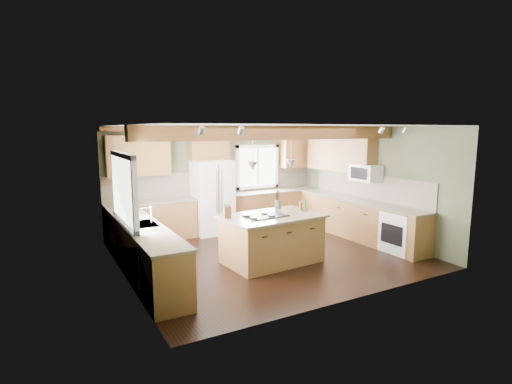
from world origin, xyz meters
TOP-DOWN VIEW (x-y plane):
  - floor at (0.00, 0.00)m, footprint 5.60×5.60m
  - ceiling at (0.00, 0.00)m, footprint 5.60×5.60m
  - wall_back at (0.00, 2.50)m, footprint 5.60×0.00m
  - wall_left at (-2.80, 0.00)m, footprint 0.00×5.00m
  - wall_right at (2.80, 0.00)m, footprint 0.00×5.00m
  - ceiling_beam at (0.00, -0.44)m, footprint 5.55×0.26m
  - soffit_trim at (0.00, 2.40)m, footprint 5.55×0.20m
  - backsplash_back at (0.00, 2.48)m, footprint 5.58×0.03m
  - backsplash_right at (2.78, 0.05)m, footprint 0.03×3.70m
  - base_cab_back_left at (-1.79, 2.20)m, footprint 2.02×0.60m
  - counter_back_left at (-1.79, 2.20)m, footprint 2.06×0.64m
  - base_cab_back_right at (1.49, 2.20)m, footprint 2.62×0.60m
  - counter_back_right at (1.49, 2.20)m, footprint 2.66×0.64m
  - base_cab_left at (-2.50, 0.05)m, footprint 0.60×3.70m
  - counter_left at (-2.50, 0.05)m, footprint 0.64×3.74m
  - base_cab_right at (2.50, 0.05)m, footprint 0.60×3.70m
  - counter_right at (2.50, 0.05)m, footprint 0.64×3.74m
  - upper_cab_back_left at (-1.99, 2.33)m, footprint 1.40×0.35m
  - upper_cab_over_fridge at (-0.30, 2.33)m, footprint 0.96×0.35m
  - upper_cab_right at (2.62, 0.90)m, footprint 0.35×2.20m
  - upper_cab_back_corner at (2.30, 2.33)m, footprint 0.90×0.35m
  - window_left at (-2.78, 0.05)m, footprint 0.04×1.60m
  - window_back at (1.15, 2.48)m, footprint 1.10×0.04m
  - sink at (-2.50, 0.05)m, footprint 0.50×0.65m
  - faucet at (-2.32, 0.05)m, footprint 0.02×0.02m
  - dishwasher at (-2.49, -1.25)m, footprint 0.60×0.60m
  - oven at (2.49, -1.25)m, footprint 0.60×0.72m
  - microwave at (2.58, -0.05)m, footprint 0.40×0.70m
  - pendant_left at (-0.59, -0.47)m, footprint 0.18×0.18m
  - pendant_right at (0.28, -0.41)m, footprint 0.18×0.18m
  - refrigerator at (-0.30, 2.12)m, footprint 0.90×0.74m
  - island at (-0.15, -0.44)m, footprint 1.82×1.19m
  - island_top at (-0.15, -0.44)m, footprint 1.95×1.32m
  - cooktop at (-0.30, -0.45)m, footprint 0.79×0.56m
  - knife_block at (-1.01, -0.25)m, footprint 0.14×0.11m
  - utensil_crock at (0.30, 0.08)m, footprint 0.13×0.13m
  - bottle_tray at (0.62, -0.35)m, footprint 0.27×0.27m

SIDE VIEW (x-z plane):
  - floor at x=0.00m, z-range 0.00..0.00m
  - dishwasher at x=-2.49m, z-range 0.01..0.85m
  - oven at x=2.49m, z-range 0.01..0.85m
  - base_cab_back_left at x=-1.79m, z-range 0.00..0.88m
  - base_cab_back_right at x=1.49m, z-range 0.00..0.88m
  - base_cab_left at x=-2.50m, z-range 0.00..0.88m
  - base_cab_right at x=2.50m, z-range 0.00..0.88m
  - island at x=-0.15m, z-range 0.00..0.88m
  - counter_back_left at x=-1.79m, z-range 0.88..0.92m
  - counter_back_right at x=1.49m, z-range 0.88..0.92m
  - counter_left at x=-2.50m, z-range 0.88..0.92m
  - counter_right at x=2.50m, z-range 0.88..0.92m
  - refrigerator at x=-0.30m, z-range 0.00..1.80m
  - island_top at x=-0.15m, z-range 0.88..0.92m
  - sink at x=-2.50m, z-range 0.89..0.92m
  - cooktop at x=-0.30m, z-range 0.92..0.94m
  - utensil_crock at x=0.30m, z-range 0.92..1.09m
  - bottle_tray at x=0.62m, z-range 0.92..1.13m
  - knife_block at x=-1.01m, z-range 0.92..1.14m
  - faucet at x=-2.32m, z-range 0.91..1.19m
  - backsplash_back at x=0.00m, z-range 0.92..1.50m
  - backsplash_right at x=2.78m, z-range 0.92..1.50m
  - wall_back at x=0.00m, z-range -1.50..4.10m
  - wall_left at x=-2.80m, z-range -1.20..3.80m
  - wall_right at x=2.80m, z-range -1.20..3.80m
  - window_back at x=1.15m, z-range 1.05..2.05m
  - window_left at x=-2.78m, z-range 1.02..2.08m
  - microwave at x=2.58m, z-range 1.36..1.74m
  - pendant_left at x=-0.59m, z-range 1.80..1.96m
  - pendant_right at x=0.28m, z-range 1.80..1.96m
  - upper_cab_back_left at x=-1.99m, z-range 1.50..2.40m
  - upper_cab_right at x=2.62m, z-range 1.50..2.40m
  - upper_cab_back_corner at x=2.30m, z-range 1.50..2.40m
  - upper_cab_over_fridge at x=-0.30m, z-range 1.80..2.50m
  - ceiling_beam at x=0.00m, z-range 2.34..2.60m
  - soffit_trim at x=0.00m, z-range 2.49..2.59m
  - ceiling at x=0.00m, z-range 2.60..2.60m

